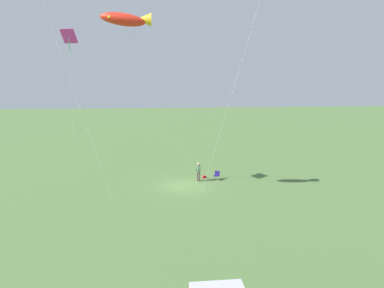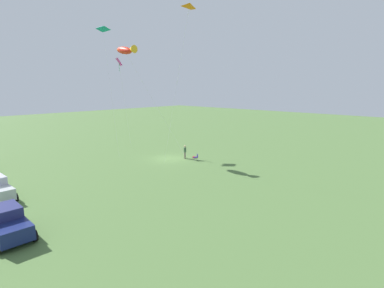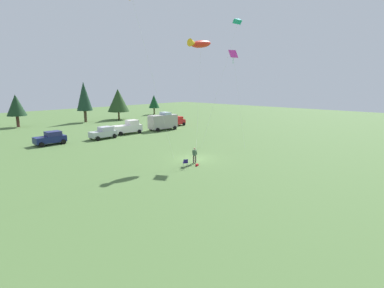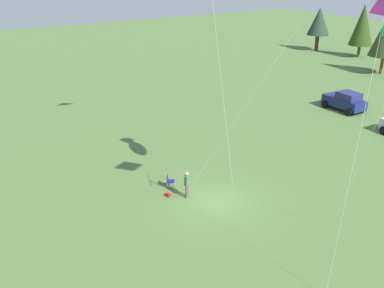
{
  "view_description": "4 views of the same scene",
  "coord_description": "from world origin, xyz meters",
  "px_view_note": "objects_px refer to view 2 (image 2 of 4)",
  "views": [
    {
      "loc": [
        2.34,
        31.5,
        9.56
      ],
      "look_at": [
        -0.61,
        0.99,
        3.91
      ],
      "focal_mm": 35.0,
      "sensor_mm": 36.0,
      "label": 1
    },
    {
      "loc": [
        -27.81,
        25.34,
        9.1
      ],
      "look_at": [
        -2.35,
        -1.69,
        1.99
      ],
      "focal_mm": 28.0,
      "sensor_mm": 36.0,
      "label": 2
    },
    {
      "loc": [
        -25.03,
        -22.92,
        8.6
      ],
      "look_at": [
        -1.21,
        -0.76,
        2.04
      ],
      "focal_mm": 28.0,
      "sensor_mm": 36.0,
      "label": 3
    },
    {
      "loc": [
        19.74,
        -14.18,
        14.03
      ],
      "look_at": [
        -1.19,
        -1.12,
        3.65
      ],
      "focal_mm": 42.0,
      "sensor_mm": 36.0,
      "label": 4
    }
  ],
  "objects_px": {
    "backpack_on_grass": "(194,157)",
    "kite_delta_teal": "(103,28)",
    "car_navy_hatch": "(7,223)",
    "kite_delta_orange": "(190,6)",
    "folding_chair": "(196,157)",
    "kite_diamond_rainbow": "(119,64)",
    "kite_large_fish": "(126,50)",
    "person_kite_flyer": "(185,151)"
  },
  "relations": [
    {
      "from": "kite_large_fish",
      "to": "kite_delta_teal",
      "type": "bearing_deg",
      "value": -9.04
    },
    {
      "from": "kite_delta_orange",
      "to": "kite_delta_teal",
      "type": "bearing_deg",
      "value": -2.31
    },
    {
      "from": "person_kite_flyer",
      "to": "kite_diamond_rainbow",
      "type": "xyz_separation_m",
      "value": [
        10.31,
        2.45,
        11.2
      ]
    },
    {
      "from": "kite_large_fish",
      "to": "kite_delta_teal",
      "type": "relative_size",
      "value": 0.81
    },
    {
      "from": "backpack_on_grass",
      "to": "kite_diamond_rainbow",
      "type": "distance_m",
      "value": 16.71
    },
    {
      "from": "backpack_on_grass",
      "to": "kite_large_fish",
      "type": "xyz_separation_m",
      "value": [
        6.35,
        5.43,
        13.4
      ]
    },
    {
      "from": "person_kite_flyer",
      "to": "car_navy_hatch",
      "type": "xyz_separation_m",
      "value": [
        -6.52,
        22.05,
        -0.07
      ]
    },
    {
      "from": "folding_chair",
      "to": "kite_large_fish",
      "type": "height_order",
      "value": "kite_large_fish"
    },
    {
      "from": "folding_chair",
      "to": "kite_delta_orange",
      "type": "distance_m",
      "value": 17.24
    },
    {
      "from": "kite_delta_teal",
      "to": "kite_diamond_rainbow",
      "type": "relative_size",
      "value": 1.35
    },
    {
      "from": "person_kite_flyer",
      "to": "kite_delta_teal",
      "type": "xyz_separation_m",
      "value": [
        12.59,
        3.34,
        16.05
      ]
    },
    {
      "from": "kite_delta_teal",
      "to": "kite_diamond_rainbow",
      "type": "xyz_separation_m",
      "value": [
        -2.29,
        -0.89,
        -4.85
      ]
    },
    {
      "from": "kite_diamond_rainbow",
      "to": "kite_delta_teal",
      "type": "bearing_deg",
      "value": 21.34
    },
    {
      "from": "kite_delta_orange",
      "to": "kite_large_fish",
      "type": "bearing_deg",
      "value": 2.21
    },
    {
      "from": "backpack_on_grass",
      "to": "person_kite_flyer",
      "type": "bearing_deg",
      "value": 55.17
    },
    {
      "from": "person_kite_flyer",
      "to": "kite_delta_orange",
      "type": "relative_size",
      "value": 0.1
    },
    {
      "from": "car_navy_hatch",
      "to": "kite_delta_orange",
      "type": "relative_size",
      "value": 0.24
    },
    {
      "from": "person_kite_flyer",
      "to": "backpack_on_grass",
      "type": "height_order",
      "value": "person_kite_flyer"
    },
    {
      "from": "kite_large_fish",
      "to": "kite_diamond_rainbow",
      "type": "xyz_separation_m",
      "value": [
        4.64,
        -2.0,
        -1.29
      ]
    },
    {
      "from": "car_navy_hatch",
      "to": "kite_delta_orange",
      "type": "xyz_separation_m",
      "value": [
        1.77,
        -18.01,
        15.96
      ]
    },
    {
      "from": "kite_delta_orange",
      "to": "kite_diamond_rainbow",
      "type": "relative_size",
      "value": 1.33
    },
    {
      "from": "kite_large_fish",
      "to": "kite_diamond_rainbow",
      "type": "distance_m",
      "value": 5.21
    },
    {
      "from": "folding_chair",
      "to": "kite_delta_teal",
      "type": "distance_m",
      "value": 22.22
    },
    {
      "from": "backpack_on_grass",
      "to": "kite_diamond_rainbow",
      "type": "height_order",
      "value": "kite_diamond_rainbow"
    },
    {
      "from": "kite_delta_orange",
      "to": "folding_chair",
      "type": "bearing_deg",
      "value": -55.16
    },
    {
      "from": "backpack_on_grass",
      "to": "kite_diamond_rainbow",
      "type": "xyz_separation_m",
      "value": [
        10.99,
        3.43,
        12.11
      ]
    },
    {
      "from": "backpack_on_grass",
      "to": "kite_large_fish",
      "type": "height_order",
      "value": "kite_large_fish"
    },
    {
      "from": "person_kite_flyer",
      "to": "kite_delta_teal",
      "type": "bearing_deg",
      "value": -26.17
    },
    {
      "from": "person_kite_flyer",
      "to": "folding_chair",
      "type": "distance_m",
      "value": 1.84
    },
    {
      "from": "kite_delta_teal",
      "to": "kite_diamond_rainbow",
      "type": "distance_m",
      "value": 5.44
    },
    {
      "from": "backpack_on_grass",
      "to": "kite_delta_teal",
      "type": "distance_m",
      "value": 21.97
    },
    {
      "from": "car_navy_hatch",
      "to": "kite_large_fish",
      "type": "bearing_deg",
      "value": -54.06
    },
    {
      "from": "kite_delta_teal",
      "to": "car_navy_hatch",
      "type": "bearing_deg",
      "value": 135.61
    },
    {
      "from": "folding_chair",
      "to": "car_navy_hatch",
      "type": "relative_size",
      "value": 0.19
    },
    {
      "from": "car_navy_hatch",
      "to": "kite_diamond_rainbow",
      "type": "relative_size",
      "value": 0.33
    },
    {
      "from": "backpack_on_grass",
      "to": "car_navy_hatch",
      "type": "height_order",
      "value": "car_navy_hatch"
    },
    {
      "from": "kite_large_fish",
      "to": "backpack_on_grass",
      "type": "bearing_deg",
      "value": -139.49
    },
    {
      "from": "folding_chair",
      "to": "backpack_on_grass",
      "type": "bearing_deg",
      "value": -89.1
    },
    {
      "from": "folding_chair",
      "to": "kite_delta_orange",
      "type": "xyz_separation_m",
      "value": [
        -3.01,
        4.33,
        16.42
      ]
    },
    {
      "from": "kite_delta_teal",
      "to": "person_kite_flyer",
      "type": "bearing_deg",
      "value": -165.15
    },
    {
      "from": "backpack_on_grass",
      "to": "kite_diamond_rainbow",
      "type": "bearing_deg",
      "value": 17.33
    },
    {
      "from": "kite_large_fish",
      "to": "kite_delta_orange",
      "type": "bearing_deg",
      "value": -177.79
    }
  ]
}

